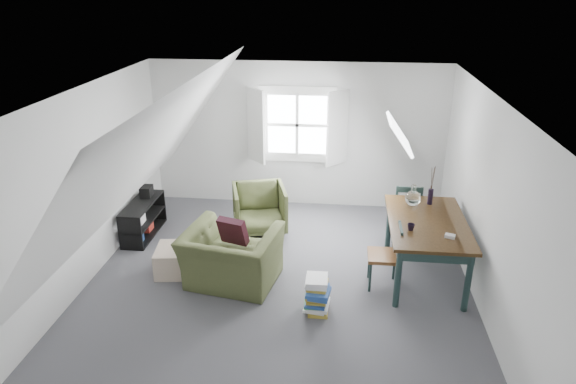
# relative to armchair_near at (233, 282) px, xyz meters

# --- Properties ---
(floor) EXTENTS (5.50, 5.50, 0.00)m
(floor) POSITION_rel_armchair_near_xyz_m (0.60, -0.04, 0.00)
(floor) COLOR #4A4A4F
(floor) RESTS_ON ground
(ceiling) EXTENTS (5.50, 5.50, 0.00)m
(ceiling) POSITION_rel_armchair_near_xyz_m (0.60, -0.04, 2.50)
(ceiling) COLOR white
(ceiling) RESTS_ON wall_back
(wall_back) EXTENTS (5.00, 0.00, 5.00)m
(wall_back) POSITION_rel_armchair_near_xyz_m (0.60, 2.71, 1.25)
(wall_back) COLOR silver
(wall_back) RESTS_ON ground
(wall_front) EXTENTS (5.00, 0.00, 5.00)m
(wall_front) POSITION_rel_armchair_near_xyz_m (0.60, -2.79, 1.25)
(wall_front) COLOR silver
(wall_front) RESTS_ON ground
(wall_left) EXTENTS (0.00, 5.50, 5.50)m
(wall_left) POSITION_rel_armchair_near_xyz_m (-1.90, -0.04, 1.25)
(wall_left) COLOR silver
(wall_left) RESTS_ON ground
(wall_right) EXTENTS (0.00, 5.50, 5.50)m
(wall_right) POSITION_rel_armchair_near_xyz_m (3.10, -0.04, 1.25)
(wall_right) COLOR silver
(wall_right) RESTS_ON ground
(slope_left) EXTENTS (3.19, 5.50, 4.48)m
(slope_left) POSITION_rel_armchair_near_xyz_m (-0.95, -0.04, 1.78)
(slope_left) COLOR white
(slope_left) RESTS_ON wall_left
(slope_right) EXTENTS (3.19, 5.50, 4.48)m
(slope_right) POSITION_rel_armchair_near_xyz_m (2.15, -0.04, 1.78)
(slope_right) COLOR white
(slope_right) RESTS_ON wall_right
(dormer_window) EXTENTS (1.71, 0.35, 1.30)m
(dormer_window) POSITION_rel_armchair_near_xyz_m (0.60, 2.64, 1.45)
(dormer_window) COLOR white
(dormer_window) RESTS_ON wall_back
(skylight) EXTENTS (0.35, 0.75, 0.47)m
(skylight) POSITION_rel_armchair_near_xyz_m (2.15, 1.26, 1.75)
(skylight) COLOR white
(skylight) RESTS_ON slope_right
(armchair_near) EXTENTS (1.33, 1.21, 0.76)m
(armchair_near) POSITION_rel_armchair_near_xyz_m (0.00, 0.00, 0.00)
(armchair_near) COLOR #424927
(armchair_near) RESTS_ON floor
(armchair_far) EXTENTS (0.99, 1.00, 0.74)m
(armchair_far) POSITION_rel_armchair_near_xyz_m (0.12, 1.56, 0.00)
(armchair_far) COLOR #424927
(armchair_far) RESTS_ON floor
(throw_pillow) EXTENTS (0.42, 0.32, 0.39)m
(throw_pillow) POSITION_rel_armchair_near_xyz_m (0.00, 0.15, 0.68)
(throw_pillow) COLOR #330E19
(throw_pillow) RESTS_ON armchair_near
(ottoman) EXTENTS (0.61, 0.61, 0.36)m
(ottoman) POSITION_rel_armchair_near_xyz_m (-0.81, 0.19, 0.18)
(ottoman) COLOR #C1AA93
(ottoman) RESTS_ON floor
(dining_table) EXTENTS (1.00, 1.66, 0.83)m
(dining_table) POSITION_rel_armchair_near_xyz_m (2.51, 0.44, 0.72)
(dining_table) COLOR #311E0C
(dining_table) RESTS_ON floor
(demijohn) EXTENTS (0.21, 0.21, 0.30)m
(demijohn) POSITION_rel_armchair_near_xyz_m (2.36, 0.89, 0.95)
(demijohn) COLOR silver
(demijohn) RESTS_ON dining_table
(vase_twigs) EXTENTS (0.07, 0.08, 0.55)m
(vase_twigs) POSITION_rel_armchair_near_xyz_m (2.61, 0.99, 0.95)
(vase_twigs) COLOR black
(vase_twigs) RESTS_ON dining_table
(cup) EXTENTS (0.11, 0.11, 0.09)m
(cup) POSITION_rel_armchair_near_xyz_m (2.26, 0.14, 0.83)
(cup) COLOR black
(cup) RESTS_ON dining_table
(paper_box) EXTENTS (0.14, 0.11, 0.04)m
(paper_box) POSITION_rel_armchair_near_xyz_m (2.71, -0.01, 0.85)
(paper_box) COLOR white
(paper_box) RESTS_ON dining_table
(dining_chair_far) EXTENTS (0.44, 0.44, 0.94)m
(dining_chair_far) POSITION_rel_armchair_near_xyz_m (2.38, 1.50, 0.49)
(dining_chair_far) COLOR brown
(dining_chair_far) RESTS_ON floor
(dining_chair_near) EXTENTS (0.41, 0.41, 0.87)m
(dining_chair_near) POSITION_rel_armchair_near_xyz_m (1.99, 0.15, 0.45)
(dining_chair_near) COLOR brown
(dining_chair_near) RESTS_ON floor
(media_shelf) EXTENTS (0.36, 1.07, 0.55)m
(media_shelf) POSITION_rel_armchair_near_xyz_m (-1.67, 1.18, 0.25)
(media_shelf) COLOR black
(media_shelf) RESTS_ON floor
(electronics_box) EXTENTS (0.17, 0.23, 0.18)m
(electronics_box) POSITION_rel_armchair_near_xyz_m (-1.67, 1.47, 0.62)
(electronics_box) COLOR black
(electronics_box) RESTS_ON media_shelf
(magazine_stack) EXTENTS (0.33, 0.40, 0.45)m
(magazine_stack) POSITION_rel_armchair_near_xyz_m (1.15, -0.51, 0.22)
(magazine_stack) COLOR #B29933
(magazine_stack) RESTS_ON floor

